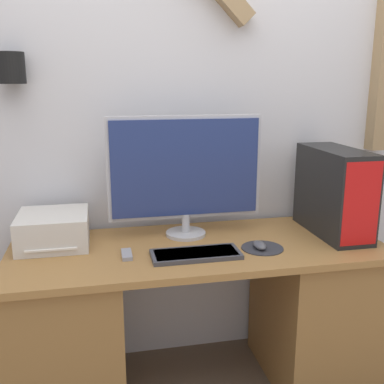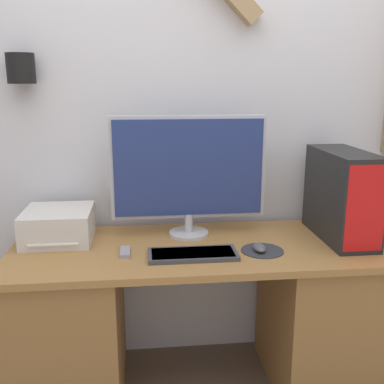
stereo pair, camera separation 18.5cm
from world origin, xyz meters
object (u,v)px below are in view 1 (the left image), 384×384
object	(u,v)px
mouse	(260,245)
remote_control	(127,254)
printer	(54,229)
monitor	(185,171)
keyboard	(196,254)
computer_tower	(334,192)

from	to	relation	value
mouse	remote_control	distance (m)	0.57
printer	mouse	bearing A→B (deg)	-15.43
monitor	printer	bearing A→B (deg)	-179.23
keyboard	computer_tower	xyz separation A→B (m)	(0.70, 0.16, 0.19)
keyboard	printer	size ratio (longest dim) A/B	1.20
monitor	computer_tower	world-z (taller)	monitor
monitor	remote_control	world-z (taller)	monitor
computer_tower	keyboard	bearing A→B (deg)	-167.31
monitor	remote_control	bearing A→B (deg)	-143.85
monitor	mouse	distance (m)	0.47
monitor	printer	size ratio (longest dim) A/B	2.30
mouse	remote_control	size ratio (longest dim) A/B	0.86
remote_control	computer_tower	bearing A→B (deg)	5.74
printer	remote_control	distance (m)	0.37
mouse	printer	xyz separation A→B (m)	(-0.87, 0.24, 0.05)
printer	monitor	bearing A→B (deg)	0.77
keyboard	printer	xyz separation A→B (m)	(-0.58, 0.26, 0.06)
monitor	keyboard	bearing A→B (deg)	-92.13
keyboard	mouse	distance (m)	0.29
printer	remote_control	xyz separation A→B (m)	(0.30, -0.20, -0.06)
printer	remote_control	world-z (taller)	printer
computer_tower	remote_control	xyz separation A→B (m)	(-0.98, -0.10, -0.19)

